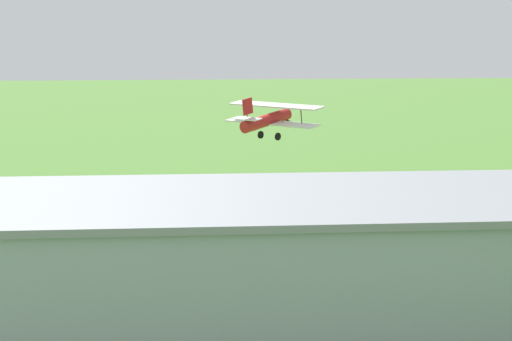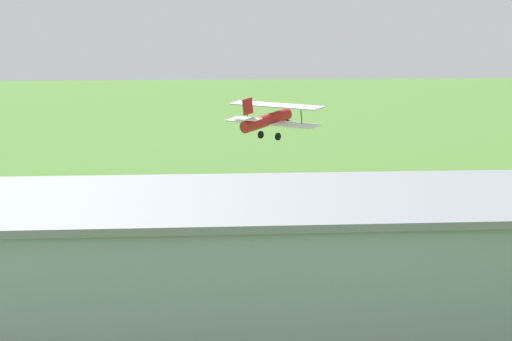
# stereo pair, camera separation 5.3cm
# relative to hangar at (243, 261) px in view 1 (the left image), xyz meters

# --- Properties ---
(ground_plane) EXTENTS (400.00, 400.00, 0.00)m
(ground_plane) POSITION_rel_hangar_xyz_m (-3.94, -35.20, -3.34)
(ground_plane) COLOR #47752D
(hangar) EXTENTS (35.61, 14.18, 6.67)m
(hangar) POSITION_rel_hangar_xyz_m (0.00, 0.00, 0.00)
(hangar) COLOR #99A3AD
(hangar) RESTS_ON ground_plane
(biplane) EXTENTS (7.78, 8.24, 3.67)m
(biplane) POSITION_rel_hangar_xyz_m (-4.75, -28.82, 4.29)
(biplane) COLOR #B21E1E
(person_by_parked_cars) EXTENTS (0.53, 0.53, 1.72)m
(person_by_parked_cars) POSITION_rel_hangar_xyz_m (-17.94, -9.25, -2.48)
(person_by_parked_cars) COLOR #3F3F47
(person_by_parked_cars) RESTS_ON ground_plane
(person_at_fence_line) EXTENTS (0.38, 0.38, 1.73)m
(person_at_fence_line) POSITION_rel_hangar_xyz_m (-13.66, -14.96, -2.48)
(person_at_fence_line) COLOR orange
(person_at_fence_line) RESTS_ON ground_plane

